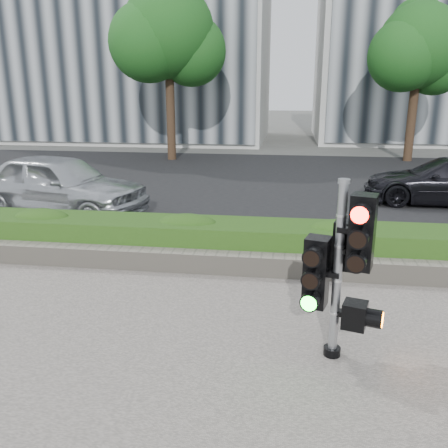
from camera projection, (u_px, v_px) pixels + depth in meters
The scene contains 11 objects.
ground at pixel (237, 331), 6.13m from camera, with size 120.00×120.00×0.00m, color #51514C.
road at pixel (272, 182), 15.64m from camera, with size 60.00×13.00×0.02m, color black.
curb at pixel (256, 248), 9.11m from camera, with size 60.00×0.25×0.12m, color gray.
stone_wall at pixel (250, 264), 7.88m from camera, with size 12.00×0.32×0.34m, color gray.
hedge at pixel (254, 242), 8.45m from camera, with size 12.00×1.00×0.68m, color #488127.
building_left at pixel (128, 6), 27.13m from camera, with size 16.00×9.00×15.00m, color #B7B7B2.
tree_left at pixel (168, 35), 19.18m from camera, with size 4.61×4.03×7.34m.
tree_right at pixel (418, 49), 18.94m from camera, with size 4.10×3.58×6.53m.
traffic_signal at pixel (341, 262), 5.22m from camera, with size 0.76×0.62×2.08m.
car_silver at pixel (59, 185), 11.45m from camera, with size 1.76×4.37×1.49m, color #BBBEC3.
car_dark at pixel (448, 181), 12.56m from camera, with size 1.73×4.26×1.24m, color black.
Camera 1 is at (0.60, -5.47, 3.04)m, focal length 38.00 mm.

